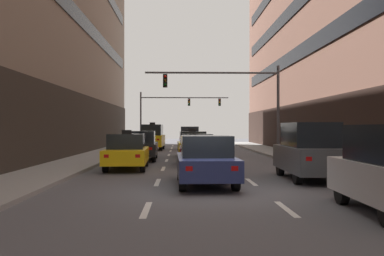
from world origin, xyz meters
The scene contains 27 objects.
ground_plane centered at (0.00, 0.00, 0.00)m, with size 120.00×120.00×0.00m, color #515156.
lane_stripe_l1_s3 centered at (-1.67, -3.00, 0.00)m, with size 0.16×2.00×0.01m, color silver.
lane_stripe_l1_s4 centered at (-1.67, 2.00, 0.00)m, with size 0.16×2.00×0.01m, color silver.
lane_stripe_l1_s5 centered at (-1.67, 7.00, 0.00)m, with size 0.16×2.00×0.01m, color silver.
lane_stripe_l1_s6 centered at (-1.67, 12.00, 0.00)m, with size 0.16×2.00×0.01m, color silver.
lane_stripe_l1_s7 centered at (-1.67, 17.00, 0.00)m, with size 0.16×2.00×0.01m, color silver.
lane_stripe_l1_s8 centered at (-1.67, 22.00, 0.00)m, with size 0.16×2.00×0.01m, color silver.
lane_stripe_l1_s9 centered at (-1.67, 27.00, 0.00)m, with size 0.16×2.00×0.01m, color silver.
lane_stripe_l1_s10 centered at (-1.67, 32.00, 0.00)m, with size 0.16×2.00×0.01m, color silver.
lane_stripe_l2_s3 centered at (1.67, -3.00, 0.00)m, with size 0.16×2.00×0.01m, color silver.
lane_stripe_l2_s4 centered at (1.67, 2.00, 0.00)m, with size 0.16×2.00×0.01m, color silver.
lane_stripe_l2_s5 centered at (1.67, 7.00, 0.00)m, with size 0.16×2.00×0.01m, color silver.
lane_stripe_l2_s6 centered at (1.67, 12.00, 0.00)m, with size 0.16×2.00×0.01m, color silver.
lane_stripe_l2_s7 centered at (1.67, 17.00, 0.00)m, with size 0.16×2.00×0.01m, color silver.
lane_stripe_l2_s8 centered at (1.67, 22.00, 0.00)m, with size 0.16×2.00×0.01m, color silver.
lane_stripe_l2_s9 centered at (1.67, 27.00, 0.00)m, with size 0.16×2.00×0.01m, color silver.
lane_stripe_l2_s10 centered at (1.67, 32.00, 0.00)m, with size 0.16×2.00×0.01m, color silver.
car_driving_0 centered at (-0.01, 1.20, 0.83)m, with size 1.98×4.52×1.68m.
car_driving_1 centered at (-3.23, 12.13, 0.86)m, with size 2.06×4.70×1.75m.
car_driving_2 centered at (-0.04, 24.30, 1.01)m, with size 1.80×4.21×2.03m.
car_driving_3 centered at (0.00, 9.09, 0.79)m, with size 1.79×4.28×1.61m.
taxi_driving_4 centered at (-3.28, 23.72, 1.10)m, with size 2.04×4.61×2.39m.
taxi_driving_5 centered at (-3.34, 6.69, 0.82)m, with size 1.98×4.47×1.83m.
taxi_driving_6 centered at (-0.06, 14.73, 0.83)m, with size 2.02×4.56×1.88m.
car_parked_2 centered at (3.97, 2.66, 1.06)m, with size 1.93×4.44×2.13m.
traffic_signal_0 centered at (2.69, 13.94, 4.16)m, with size 8.62×0.35×5.78m.
traffic_signal_1 centered at (-1.70, 35.88, 4.32)m, with size 10.21×0.34×5.90m.
Camera 1 is at (-0.86, -13.05, 1.95)m, focal length 39.64 mm.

